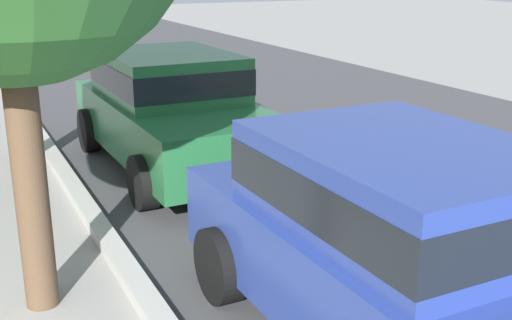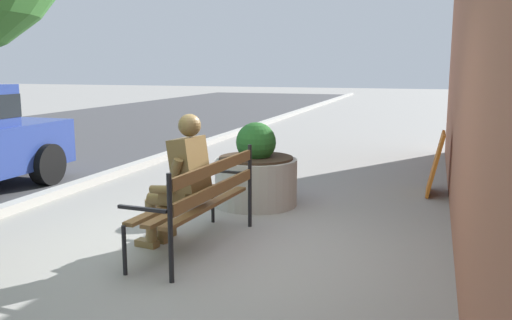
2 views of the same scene
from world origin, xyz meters
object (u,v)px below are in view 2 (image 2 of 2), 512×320
park_bench (201,196)px  bronze_statue_seated (179,184)px  leaning_signboard (435,163)px  concrete_planter (256,175)px

park_bench → bronze_statue_seated: size_ratio=1.33×
leaning_signboard → bronze_statue_seated: bearing=143.6°
bronze_statue_seated → leaning_signboard: 4.08m
concrete_planter → leaning_signboard: size_ratio=1.22×
bronze_statue_seated → leaning_signboard: bearing=-36.4°
bronze_statue_seated → concrete_planter: 1.95m
concrete_planter → leaning_signboard: concrete_planter is taller
concrete_planter → leaning_signboard: bearing=-58.8°
concrete_planter → bronze_statue_seated: bearing=174.8°
bronze_statue_seated → concrete_planter: bearing=-5.2°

